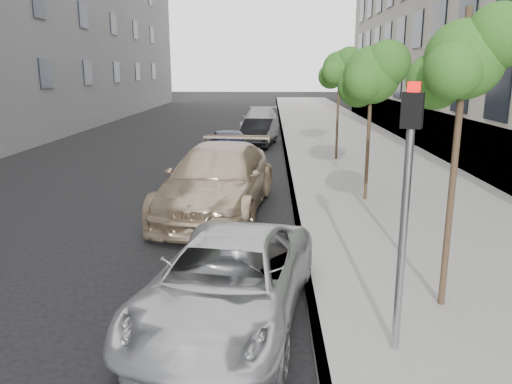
{
  "coord_description": "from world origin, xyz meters",
  "views": [
    {
      "loc": [
        0.51,
        -5.75,
        3.71
      ],
      "look_at": [
        0.25,
        3.21,
        1.5
      ],
      "focal_mm": 35.0,
      "sensor_mm": 36.0,
      "label": 1
    }
  ],
  "objects_px": {
    "tree_near": "(466,60)",
    "tree_mid": "(373,75)",
    "signal_pole": "(406,191)",
    "suv": "(218,180)",
    "tree_far": "(340,68)",
    "sedan_rear": "(260,121)",
    "minivan": "(228,282)",
    "sedan_blue": "(230,147)",
    "sedan_black": "(258,132)"
  },
  "relations": [
    {
      "from": "suv",
      "to": "sedan_black",
      "type": "height_order",
      "value": "suv"
    },
    {
      "from": "signal_pole",
      "to": "sedan_blue",
      "type": "relative_size",
      "value": 0.85
    },
    {
      "from": "minivan",
      "to": "suv",
      "type": "bearing_deg",
      "value": 107.08
    },
    {
      "from": "sedan_rear",
      "to": "signal_pole",
      "type": "bearing_deg",
      "value": -81.19
    },
    {
      "from": "tree_far",
      "to": "tree_mid",
      "type": "bearing_deg",
      "value": -90.0
    },
    {
      "from": "minivan",
      "to": "suv",
      "type": "relative_size",
      "value": 0.77
    },
    {
      "from": "minivan",
      "to": "sedan_rear",
      "type": "distance_m",
      "value": 22.96
    },
    {
      "from": "minivan",
      "to": "suv",
      "type": "distance_m",
      "value": 6.01
    },
    {
      "from": "tree_far",
      "to": "signal_pole",
      "type": "height_order",
      "value": "tree_far"
    },
    {
      "from": "minivan",
      "to": "tree_near",
      "type": "bearing_deg",
      "value": 17.01
    },
    {
      "from": "tree_near",
      "to": "minivan",
      "type": "bearing_deg",
      "value": -172.78
    },
    {
      "from": "tree_near",
      "to": "tree_far",
      "type": "relative_size",
      "value": 1.0
    },
    {
      "from": "signal_pole",
      "to": "sedan_rear",
      "type": "xyz_separation_m",
      "value": [
        -2.27,
        23.85,
        -1.53
      ]
    },
    {
      "from": "tree_mid",
      "to": "tree_far",
      "type": "xyz_separation_m",
      "value": [
        -0.0,
        6.5,
        0.17
      ]
    },
    {
      "from": "tree_mid",
      "to": "sedan_black",
      "type": "bearing_deg",
      "value": 107.01
    },
    {
      "from": "suv",
      "to": "tree_mid",
      "type": "bearing_deg",
      "value": 19.67
    },
    {
      "from": "tree_near",
      "to": "suv",
      "type": "relative_size",
      "value": 0.74
    },
    {
      "from": "minivan",
      "to": "sedan_blue",
      "type": "bearing_deg",
      "value": 104.21
    },
    {
      "from": "tree_far",
      "to": "sedan_rear",
      "type": "relative_size",
      "value": 0.87
    },
    {
      "from": "tree_mid",
      "to": "suv",
      "type": "height_order",
      "value": "tree_mid"
    },
    {
      "from": "tree_mid",
      "to": "sedan_rear",
      "type": "relative_size",
      "value": 0.85
    },
    {
      "from": "signal_pole",
      "to": "suv",
      "type": "height_order",
      "value": "signal_pole"
    },
    {
      "from": "suv",
      "to": "sedan_blue",
      "type": "bearing_deg",
      "value": 98.37
    },
    {
      "from": "tree_far",
      "to": "sedan_blue",
      "type": "distance_m",
      "value": 5.33
    },
    {
      "from": "signal_pole",
      "to": "minivan",
      "type": "bearing_deg",
      "value": -177.65
    },
    {
      "from": "minivan",
      "to": "sedan_rear",
      "type": "bearing_deg",
      "value": 99.76
    },
    {
      "from": "tree_near",
      "to": "signal_pole",
      "type": "bearing_deg",
      "value": -128.97
    },
    {
      "from": "tree_far",
      "to": "tree_near",
      "type": "bearing_deg",
      "value": -90.0
    },
    {
      "from": "tree_near",
      "to": "suv",
      "type": "bearing_deg",
      "value": 126.54
    },
    {
      "from": "tree_near",
      "to": "tree_far",
      "type": "bearing_deg",
      "value": 90.0
    },
    {
      "from": "tree_far",
      "to": "minivan",
      "type": "bearing_deg",
      "value": -103.98
    },
    {
      "from": "sedan_blue",
      "to": "sedan_rear",
      "type": "height_order",
      "value": "sedan_rear"
    },
    {
      "from": "tree_far",
      "to": "sedan_black",
      "type": "relative_size",
      "value": 1.1
    },
    {
      "from": "tree_near",
      "to": "sedan_blue",
      "type": "height_order",
      "value": "tree_near"
    },
    {
      "from": "suv",
      "to": "signal_pole",
      "type": "bearing_deg",
      "value": -59.58
    },
    {
      "from": "minivan",
      "to": "sedan_rear",
      "type": "relative_size",
      "value": 0.92
    },
    {
      "from": "tree_mid",
      "to": "minivan",
      "type": "distance_m",
      "value": 8.22
    },
    {
      "from": "sedan_black",
      "to": "signal_pole",
      "type": "bearing_deg",
      "value": -74.31
    },
    {
      "from": "tree_near",
      "to": "sedan_rear",
      "type": "relative_size",
      "value": 0.88
    },
    {
      "from": "tree_near",
      "to": "tree_mid",
      "type": "relative_size",
      "value": 1.03
    },
    {
      "from": "tree_near",
      "to": "tree_mid",
      "type": "height_order",
      "value": "tree_near"
    },
    {
      "from": "tree_near",
      "to": "signal_pole",
      "type": "xyz_separation_m",
      "value": [
        -1.06,
        -1.31,
        -1.56
      ]
    },
    {
      "from": "tree_near",
      "to": "signal_pole",
      "type": "relative_size",
      "value": 1.29
    },
    {
      "from": "tree_mid",
      "to": "suv",
      "type": "distance_m",
      "value": 5.0
    },
    {
      "from": "tree_mid",
      "to": "sedan_black",
      "type": "relative_size",
      "value": 1.07
    },
    {
      "from": "minivan",
      "to": "sedan_rear",
      "type": "height_order",
      "value": "sedan_rear"
    },
    {
      "from": "sedan_blue",
      "to": "sedan_black",
      "type": "bearing_deg",
      "value": 69.33
    },
    {
      "from": "minivan",
      "to": "signal_pole",
      "type": "bearing_deg",
      "value": -11.47
    },
    {
      "from": "tree_mid",
      "to": "tree_far",
      "type": "relative_size",
      "value": 0.98
    },
    {
      "from": "sedan_black",
      "to": "tree_near",
      "type": "bearing_deg",
      "value": -70.39
    }
  ]
}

